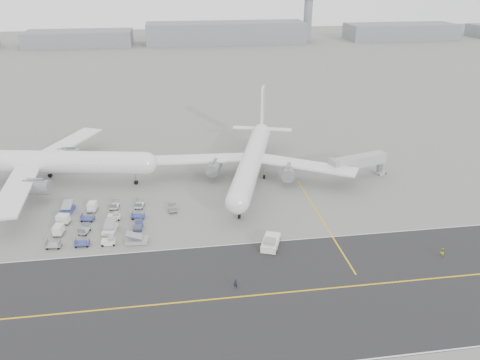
{
  "coord_description": "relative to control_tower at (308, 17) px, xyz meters",
  "views": [
    {
      "loc": [
        0.05,
        -78.83,
        49.12
      ],
      "look_at": [
        13.4,
        12.0,
        7.16
      ],
      "focal_mm": 35.0,
      "sensor_mm": 36.0,
      "label": 1
    }
  ],
  "objects": [
    {
      "name": "ground_crew_a",
      "position": [
        -91.36,
        -280.56,
        -15.38
      ],
      "size": [
        0.69,
        0.51,
        1.75
      ],
      "primitive_type": "imported",
      "rotation": [
        0.0,
        0.0,
        -0.15
      ],
      "color": "black",
      "rests_on": "ground"
    },
    {
      "name": "gse_cluster",
      "position": [
        -116.48,
        -256.09,
        -16.25
      ],
      "size": [
        26.42,
        25.7,
        2.13
      ],
      "primitive_type": null,
      "rotation": [
        0.0,
        0.0,
        -0.14
      ],
      "color": "#95949A",
      "rests_on": "ground"
    },
    {
      "name": "stray_dolly",
      "position": [
        -101.43,
        -251.81,
        -16.25
      ],
      "size": [
        1.74,
        2.68,
        1.6
      ],
      "primitive_type": null,
      "rotation": [
        0.0,
        0.0,
        0.06
      ],
      "color": "silver",
      "rests_on": "ground"
    },
    {
      "name": "horizon_buildings",
      "position": [
        -70.0,
        -5.0,
        -16.25
      ],
      "size": [
        520.0,
        28.0,
        28.0
      ],
      "primitive_type": null,
      "color": "gray",
      "rests_on": "ground"
    },
    {
      "name": "control_tower",
      "position": [
        0.0,
        0.0,
        0.0
      ],
      "size": [
        7.0,
        7.0,
        31.25
      ],
      "color": "gray",
      "rests_on": "ground"
    },
    {
      "name": "airliner_a",
      "position": [
        -132.43,
        -232.15,
        -10.59
      ],
      "size": [
        56.49,
        55.4,
        19.65
      ],
      "rotation": [
        0.0,
        0.0,
        1.39
      ],
      "color": "white",
      "rests_on": "ground"
    },
    {
      "name": "jet_bridge",
      "position": [
        -54.57,
        -240.66,
        -11.9
      ],
      "size": [
        16.66,
        7.46,
        6.24
      ],
      "rotation": [
        0.0,
        0.0,
        0.28
      ],
      "color": "gray",
      "rests_on": "ground"
    },
    {
      "name": "pushback_tug",
      "position": [
        -83.0,
        -268.96,
        -15.32
      ],
      "size": [
        4.92,
        7.91,
        2.27
      ],
      "rotation": [
        0.0,
        0.0,
        -0.38
      ],
      "color": "silver",
      "rests_on": "ground"
    },
    {
      "name": "taxiway",
      "position": [
        -94.98,
        -282.98,
        -16.24
      ],
      "size": [
        220.0,
        59.0,
        0.03
      ],
      "color": "#29292C",
      "rests_on": "ground"
    },
    {
      "name": "airliner_b",
      "position": [
        -81.14,
        -236.92,
        -10.99
      ],
      "size": [
        50.28,
        51.31,
        18.24
      ],
      "rotation": [
        0.0,
        0.0,
        -0.3
      ],
      "color": "white",
      "rests_on": "ground"
    },
    {
      "name": "ground_crew_b",
      "position": [
        -52.25,
        -276.88,
        -15.38
      ],
      "size": [
        1.02,
        0.9,
        1.74
      ],
      "primitive_type": "imported",
      "rotation": [
        0.0,
        0.0,
        3.48
      ],
      "color": "#A7B815",
      "rests_on": "ground"
    },
    {
      "name": "ground",
      "position": [
        -100.0,
        -265.0,
        -16.25
      ],
      "size": [
        700.0,
        700.0,
        0.0
      ],
      "primitive_type": "plane",
      "color": "gray",
      "rests_on": "ground"
    }
  ]
}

